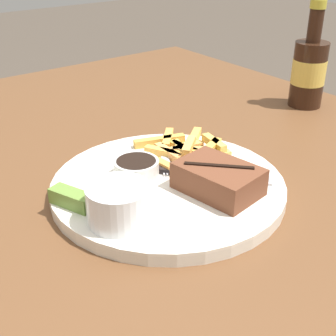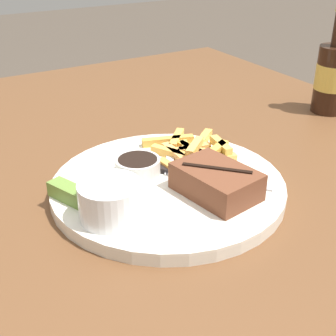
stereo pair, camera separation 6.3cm
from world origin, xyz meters
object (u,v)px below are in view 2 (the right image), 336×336
fork_utensil (171,152)px  knife_utensil (201,176)px  dipping_sauce_cup (138,166)px  beer_bottle (333,75)px  pickle_spear (69,193)px  dinner_plate (168,187)px  steak_portion (216,181)px  coleslaw_cup (110,199)px

fork_utensil → knife_utensil: (0.09, -0.00, 0.00)m
dipping_sauce_cup → beer_bottle: (-0.07, 0.46, 0.04)m
knife_utensil → pickle_spear: bearing=-142.9°
dinner_plate → pickle_spear: pickle_spear is taller
steak_portion → beer_bottle: size_ratio=0.56×
dipping_sauce_cup → fork_utensil: 0.08m
dinner_plate → fork_utensil: bearing=146.5°
dinner_plate → knife_utensil: 0.05m
pickle_spear → coleslaw_cup: bearing=24.1°
coleslaw_cup → pickle_spear: coleslaw_cup is taller
dinner_plate → fork_utensil: size_ratio=2.70×
beer_bottle → knife_utensil: bearing=-72.4°
steak_portion → coleslaw_cup: coleslaw_cup is taller
steak_portion → dinner_plate: bearing=-149.3°
fork_utensil → pickle_spear: bearing=-41.6°
pickle_spear → beer_bottle: beer_bottle is taller
coleslaw_cup → dipping_sauce_cup: bearing=135.5°
dipping_sauce_cup → pickle_spear: dipping_sauce_cup is taller
coleslaw_cup → steak_portion: bearing=82.2°
dipping_sauce_cup → beer_bottle: bearing=98.8°
fork_utensil → beer_bottle: bearing=128.9°
coleslaw_cup → beer_bottle: size_ratio=0.37×
coleslaw_cup → beer_bottle: beer_bottle is taller
dipping_sauce_cup → beer_bottle: 0.46m
fork_utensil → dipping_sauce_cup: bearing=-31.8°
pickle_spear → knife_utensil: 0.18m
beer_bottle → dipping_sauce_cup: bearing=-81.2°
dinner_plate → fork_utensil: (-0.07, 0.05, 0.01)m
steak_portion → beer_bottle: bearing=113.1°
pickle_spear → beer_bottle: (-0.08, 0.56, 0.05)m
dinner_plate → pickle_spear: size_ratio=5.08×
steak_portion → pickle_spear: (-0.08, -0.17, -0.01)m
steak_portion → dipping_sauce_cup: bearing=-147.1°
knife_utensil → steak_portion: bearing=-50.7°
fork_utensil → beer_bottle: beer_bottle is taller
dinner_plate → pickle_spear: bearing=-99.8°
steak_portion → knife_utensil: bearing=170.3°
beer_bottle → dinner_plate: bearing=-76.0°
pickle_spear → beer_bottle: size_ratio=0.31×
dinner_plate → pickle_spear: (-0.02, -0.13, 0.02)m
steak_portion → pickle_spear: size_ratio=1.84×
steak_portion → dipping_sauce_cup: 0.12m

